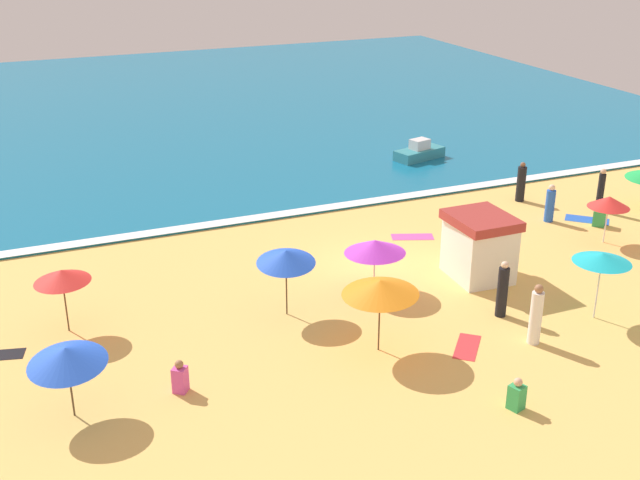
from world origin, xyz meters
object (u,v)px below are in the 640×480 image
object	(u,v)px
beachgoer_5	(521,183)
beachgoer_6	(599,217)
beachgoer_7	(180,378)
beach_umbrella_4	(602,258)
beach_umbrella_7	(66,356)
beachgoer_2	(502,290)
beach_umbrella_2	(286,257)
beach_umbrella_5	(380,287)
beachgoer_8	(517,395)
small_boat_0	(419,152)
beach_umbrella_1	(609,202)
beachgoer_1	(601,191)
lifeguard_cabana	(479,246)
beach_umbrella_3	(62,276)
beachgoer_4	(536,316)
beach_umbrella_0	(375,246)
beachgoer_3	(550,204)

from	to	relation	value
beachgoer_5	beachgoer_6	bearing A→B (deg)	-72.55
beachgoer_6	beachgoer_7	size ratio (longest dim) A/B	0.91
beach_umbrella_4	beach_umbrella_7	world-z (taller)	beach_umbrella_4
beach_umbrella_7	beachgoer_2	size ratio (longest dim) A/B	1.42
beach_umbrella_2	beachgoer_5	size ratio (longest dim) A/B	1.35
beach_umbrella_5	beachgoer_2	bearing A→B (deg)	5.22
beachgoer_8	small_boat_0	size ratio (longest dim) A/B	0.32
small_boat_0	beach_umbrella_7	bearing A→B (deg)	-139.65
beach_umbrella_1	beachgoer_1	size ratio (longest dim) A/B	1.00
beach_umbrella_1	beachgoer_2	distance (m)	8.23
beachgoer_1	beachgoer_8	bearing A→B (deg)	-137.78
beach_umbrella_1	beachgoer_7	xyz separation A→B (m)	(-17.97, -3.96, -1.27)
lifeguard_cabana	beach_umbrella_3	bearing A→B (deg)	173.73
beachgoer_4	beachgoer_7	distance (m)	10.64
beach_umbrella_5	beachgoer_6	xyz separation A→B (m)	(13.03, 5.56, -1.71)
beachgoer_4	beach_umbrella_3	bearing A→B (deg)	154.28
beach_umbrella_7	beachgoer_7	distance (m)	3.14
beach_umbrella_3	beachgoer_8	distance (m)	13.78
beach_umbrella_0	beachgoer_1	world-z (taller)	beachgoer_1
beach_umbrella_5	small_boat_0	size ratio (longest dim) A/B	0.93
beach_umbrella_4	beachgoer_7	xyz separation A→B (m)	(-13.33, 0.95, -1.68)
beach_umbrella_0	beachgoer_5	distance (m)	11.69
lifeguard_cabana	beach_umbrella_2	size ratio (longest dim) A/B	0.97
beachgoer_1	beachgoer_6	xyz separation A→B (m)	(-1.18, -1.40, -0.57)
beachgoer_1	small_boat_0	world-z (taller)	beachgoer_1
beach_umbrella_5	beachgoer_1	distance (m)	15.87
beach_umbrella_2	beach_umbrella_7	bearing A→B (deg)	-156.07
beachgoer_8	beach_umbrella_2	bearing A→B (deg)	116.76
beachgoer_8	small_boat_0	xyz separation A→B (m)	(8.74, 20.79, 0.05)
beach_umbrella_1	beachgoer_7	size ratio (longest dim) A/B	1.99
beach_umbrella_0	beachgoer_3	xyz separation A→B (m)	(9.76, 3.11, -0.89)
beach_umbrella_1	beachgoer_2	xyz separation A→B (m)	(-7.35, -3.62, -0.79)
beach_umbrella_1	small_boat_0	bearing A→B (deg)	95.72
beach_umbrella_3	beachgoer_5	xyz separation A→B (m)	(20.25, 4.60, -1.05)
beachgoer_6	small_boat_0	world-z (taller)	small_boat_0
beachgoer_4	small_boat_0	world-z (taller)	beachgoer_4
beach_umbrella_4	beachgoer_8	world-z (taller)	beach_umbrella_4
beach_umbrella_4	beachgoer_2	size ratio (longest dim) A/B	1.28
beach_umbrella_0	beach_umbrella_7	xyz separation A→B (m)	(-10.49, -3.63, 0.14)
beach_umbrella_4	beach_umbrella_7	distance (m)	16.19
beachgoer_4	beachgoer_8	size ratio (longest dim) A/B	2.10
beachgoer_1	beachgoer_7	world-z (taller)	beachgoer_1
beach_umbrella_0	beach_umbrella_3	distance (m)	10.14
beach_umbrella_1	beach_umbrella_5	bearing A→B (deg)	-161.34
beachgoer_2	small_boat_0	xyz separation A→B (m)	(6.09, 16.23, -0.45)
beachgoer_6	beach_umbrella_0	bearing A→B (deg)	-170.60
beach_umbrella_4	beach_umbrella_0	bearing A→B (deg)	141.29
beach_umbrella_2	beachgoer_4	xyz separation A→B (m)	(6.26, -4.64, -1.12)
beachgoer_6	beachgoer_7	bearing A→B (deg)	-163.94
small_boat_0	beach_umbrella_4	bearing A→B (deg)	-100.91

